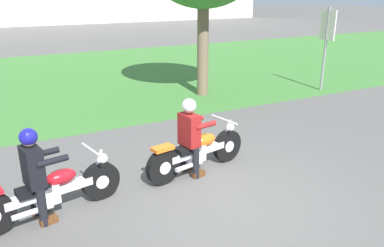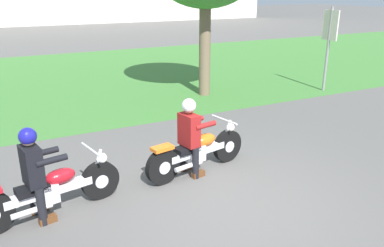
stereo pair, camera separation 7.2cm
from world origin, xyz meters
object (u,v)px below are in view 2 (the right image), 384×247
at_px(motorcycle_follow, 50,191).
at_px(rider_follow, 34,167).
at_px(motorcycle_lead, 197,152).
at_px(sign_banner, 329,36).
at_px(rider_lead, 190,131).

distance_m(motorcycle_follow, rider_follow, 0.46).
height_order(motorcycle_lead, motorcycle_follow, motorcycle_lead).
distance_m(rider_follow, sign_banner, 9.81).
bearing_deg(motorcycle_lead, sign_banner, 16.55).
bearing_deg(motorcycle_follow, motorcycle_lead, -4.81).
relative_size(motorcycle_follow, sign_banner, 0.82).
bearing_deg(sign_banner, rider_follow, -157.80).
distance_m(motorcycle_lead, rider_lead, 0.46).
height_order(motorcycle_lead, sign_banner, sign_banner).
bearing_deg(rider_follow, motorcycle_lead, -4.56).
height_order(rider_follow, sign_banner, sign_banner).
height_order(rider_lead, sign_banner, sign_banner).
bearing_deg(rider_follow, rider_lead, -4.81).
xyz_separation_m(motorcycle_lead, rider_follow, (-2.70, -0.32, 0.42)).
xyz_separation_m(motorcycle_follow, rider_follow, (-0.17, -0.03, 0.43)).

